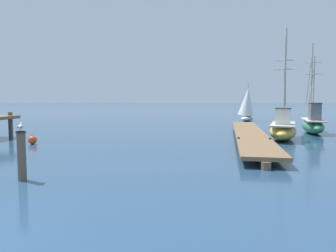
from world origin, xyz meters
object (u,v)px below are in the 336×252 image
fishing_boat_1 (313,123)px  mooring_piling (22,155)px  perched_seagull (20,126)px  mooring_buoy (32,140)px  fishing_boat_4 (283,129)px  distant_sailboat (247,105)px

fishing_boat_1 → mooring_piling: bearing=-126.0°
perched_seagull → mooring_buoy: bearing=122.1°
fishing_boat_4 → distant_sailboat: fishing_boat_4 is taller
mooring_piling → perched_seagull: bearing=-65.0°
mooring_piling → distant_sailboat: distant_sailboat is taller
fishing_boat_1 → distant_sailboat: bearing=109.1°
mooring_piling → distant_sailboat: bearing=74.7°
mooring_buoy → distant_sailboat: (12.57, 21.96, 1.64)m
mooring_buoy → distant_sailboat: size_ratio=0.13×
fishing_boat_1 → mooring_piling: 20.89m
fishing_boat_1 → distant_sailboat: size_ratio=1.76×
fishing_boat_1 → perched_seagull: bearing=-126.0°
fishing_boat_4 → distant_sailboat: 17.04m
perched_seagull → mooring_buoy: (-4.59, 7.32, -1.45)m
fishing_boat_1 → distant_sailboat: (-4.28, 12.37, 1.15)m
perched_seagull → mooring_buoy: 8.76m
distant_sailboat → mooring_buoy: bearing=-119.8°
fishing_boat_1 → perched_seagull: (-12.27, -16.91, 0.95)m
mooring_buoy → distant_sailboat: 25.36m
mooring_buoy → fishing_boat_1: bearing=29.6°
mooring_piling → perched_seagull: 0.88m
distant_sailboat → perched_seagull: bearing=-105.3°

